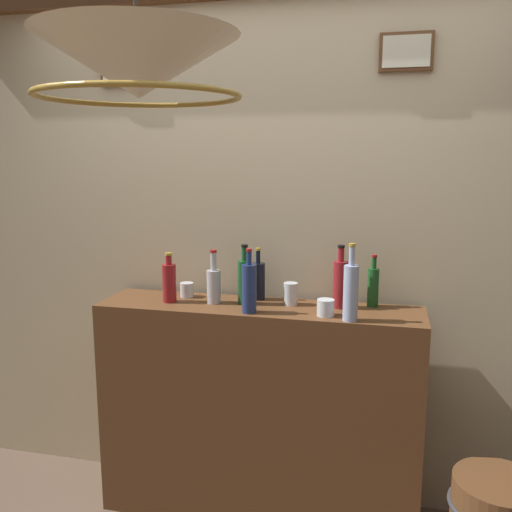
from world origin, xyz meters
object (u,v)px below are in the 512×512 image
object	(u,v)px
liquor_bottle_rye	(340,283)
glass_tumbler_shot	(291,294)
glass_tumbler_rocks	(326,308)
liquor_bottle_tequila	(373,286)
liquor_bottle_amaro	(258,280)
liquor_bottle_port	(169,282)
glass_tumbler_highball	(187,290)
pendant_lamp	(138,69)
liquor_bottle_vermouth	(214,284)
liquor_bottle_vodka	(245,280)
liquor_bottle_gin	(249,287)
liquor_bottle_bourbon	(351,291)

from	to	relation	value
liquor_bottle_rye	glass_tumbler_shot	size ratio (longest dim) A/B	2.79
glass_tumbler_rocks	glass_tumbler_shot	distance (m)	0.24
liquor_bottle_tequila	liquor_bottle_amaro	bearing A→B (deg)	179.73
liquor_bottle_port	liquor_bottle_amaro	bearing A→B (deg)	19.90
glass_tumbler_highball	pendant_lamp	size ratio (longest dim) A/B	0.12
liquor_bottle_amaro	glass_tumbler_highball	distance (m)	0.37
glass_tumbler_shot	liquor_bottle_vermouth	bearing A→B (deg)	-171.57
glass_tumbler_highball	glass_tumbler_rocks	bearing A→B (deg)	-13.45
glass_tumbler_shot	pendant_lamp	bearing A→B (deg)	-104.35
glass_tumbler_highball	liquor_bottle_port	bearing A→B (deg)	-113.72
liquor_bottle_port	liquor_bottle_vodka	bearing A→B (deg)	7.82
liquor_bottle_vermouth	glass_tumbler_shot	xyz separation A→B (m)	(0.37, 0.05, -0.04)
liquor_bottle_vodka	liquor_bottle_port	xyz separation A→B (m)	(-0.36, -0.05, -0.01)
liquor_bottle_tequila	liquor_bottle_amaro	xyz separation A→B (m)	(-0.56, 0.00, -0.00)
liquor_bottle_port	liquor_bottle_gin	bearing A→B (deg)	-12.10
glass_tumbler_highball	pendant_lamp	xyz separation A→B (m)	(0.27, -1.05, 0.90)
glass_tumbler_highball	liquor_bottle_vermouth	bearing A→B (deg)	-25.00
liquor_bottle_vermouth	glass_tumbler_rocks	bearing A→B (deg)	-9.63
liquor_bottle_vermouth	liquor_bottle_port	bearing A→B (deg)	-171.77
liquor_bottle_rye	glass_tumbler_rocks	size ratio (longest dim) A/B	3.86
liquor_bottle_gin	glass_tumbler_highball	size ratio (longest dim) A/B	4.07
pendant_lamp	glass_tumbler_shot	bearing A→B (deg)	75.65
liquor_bottle_tequila	liquor_bottle_vermouth	size ratio (longest dim) A/B	0.95
liquor_bottle_rye	glass_tumbler_highball	distance (m)	0.77
liquor_bottle_vermouth	glass_tumbler_highball	bearing A→B (deg)	155.00
liquor_bottle_rye	liquor_bottle_vermouth	xyz separation A→B (m)	(-0.60, -0.06, -0.03)
liquor_bottle_gin	glass_tumbler_shot	distance (m)	0.25
liquor_bottle_tequila	liquor_bottle_bourbon	distance (m)	0.27
glass_tumbler_highball	liquor_bottle_bourbon	bearing A→B (deg)	-14.91
liquor_bottle_bourbon	glass_tumbler_rocks	bearing A→B (deg)	156.16
liquor_bottle_gin	glass_tumbler_shot	world-z (taller)	liquor_bottle_gin
liquor_bottle_vermouth	pendant_lamp	world-z (taller)	pendant_lamp
liquor_bottle_amaro	glass_tumbler_rocks	xyz separation A→B (m)	(0.36, -0.21, -0.06)
liquor_bottle_port	pendant_lamp	xyz separation A→B (m)	(0.32, -0.94, 0.84)
liquor_bottle_gin	liquor_bottle_tequila	bearing A→B (deg)	23.47
liquor_bottle_rye	glass_tumbler_rocks	distance (m)	0.18
glass_tumbler_highball	glass_tumbler_shot	xyz separation A→B (m)	(0.53, -0.02, 0.02)
liquor_bottle_vodka	liquor_bottle_amaro	size ratio (longest dim) A/B	1.12
liquor_bottle_vodka	liquor_bottle_gin	size ratio (longest dim) A/B	0.98
liquor_bottle_port	glass_tumbler_shot	xyz separation A→B (m)	(0.58, 0.09, -0.05)
liquor_bottle_vermouth	pendant_lamp	xyz separation A→B (m)	(0.10, -0.98, 0.85)
liquor_bottle_vermouth	glass_tumbler_highball	distance (m)	0.19
glass_tumbler_shot	liquor_bottle_vodka	bearing A→B (deg)	-170.74
liquor_bottle_gin	pendant_lamp	size ratio (longest dim) A/B	0.48
liquor_bottle_vodka	liquor_bottle_vermouth	distance (m)	0.15
liquor_bottle_port	liquor_bottle_bourbon	bearing A→B (deg)	-7.22
liquor_bottle_vodka	pendant_lamp	xyz separation A→B (m)	(-0.05, -0.99, 0.82)
glass_tumbler_rocks	liquor_bottle_rye	bearing A→B (deg)	71.44
liquor_bottle_tequila	liquor_bottle_rye	size ratio (longest dim) A/B	0.84
liquor_bottle_gin	liquor_bottle_rye	distance (m)	0.43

